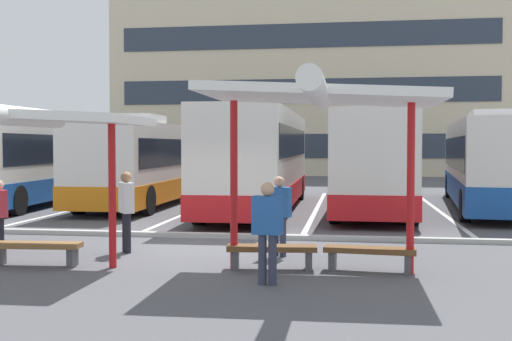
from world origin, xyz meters
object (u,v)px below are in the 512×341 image
(coach_bus_3, at_px, (372,161))
(waiting_passenger_1, at_px, (279,210))
(coach_bus_1, at_px, (150,164))
(waiting_passenger_2, at_px, (126,205))
(waiting_shelter_0, at_px, (28,120))
(coach_bus_0, at_px, (41,162))
(bench_1, at_px, (272,252))
(bench_2, at_px, (370,253))
(coach_bus_4, at_px, (487,165))
(bench_0, at_px, (36,248))
(coach_bus_2, at_px, (259,160))
(waiting_passenger_3, at_px, (267,225))
(waiting_shelter_1, at_px, (320,99))

(coach_bus_3, bearing_deg, waiting_passenger_1, -102.49)
(coach_bus_1, distance_m, waiting_passenger_2, 11.44)
(coach_bus_3, distance_m, waiting_shelter_0, 14.00)
(coach_bus_3, height_order, waiting_shelter_0, coach_bus_3)
(coach_bus_0, relative_size, waiting_shelter_0, 2.82)
(bench_1, distance_m, bench_2, 1.80)
(coach_bus_4, bearing_deg, bench_0, -130.55)
(bench_2, bearing_deg, waiting_passenger_2, 165.74)
(bench_1, xyz_separation_m, waiting_passenger_1, (-0.02, 1.40, 0.63))
(coach_bus_1, xyz_separation_m, coach_bus_2, (4.60, -1.72, 0.21))
(coach_bus_0, xyz_separation_m, waiting_passenger_3, (10.83, -13.27, -0.67))
(coach_bus_3, relative_size, bench_0, 7.09)
(waiting_shelter_1, height_order, bench_2, waiting_shelter_1)
(bench_0, relative_size, waiting_passenger_2, 1.01)
(coach_bus_0, relative_size, waiting_passenger_2, 6.98)
(coach_bus_0, relative_size, bench_1, 7.17)
(coach_bus_0, relative_size, coach_bus_4, 0.97)
(bench_2, distance_m, waiting_passenger_2, 5.33)
(waiting_shelter_1, bearing_deg, waiting_passenger_3, -129.22)
(coach_bus_1, height_order, waiting_passenger_3, coach_bus_1)
(coach_bus_1, height_order, waiting_passenger_2, coach_bus_1)
(waiting_shelter_0, bearing_deg, coach_bus_4, 49.91)
(coach_bus_0, distance_m, coach_bus_3, 13.01)
(coach_bus_2, distance_m, bench_0, 11.40)
(coach_bus_1, height_order, waiting_shelter_0, coach_bus_1)
(coach_bus_2, bearing_deg, coach_bus_4, 12.80)
(waiting_shelter_0, distance_m, bench_2, 6.82)
(coach_bus_1, bearing_deg, bench_0, -81.74)
(coach_bus_1, relative_size, coach_bus_2, 0.93)
(waiting_shelter_1, distance_m, waiting_passenger_3, 2.50)
(waiting_shelter_0, xyz_separation_m, waiting_passenger_1, (4.52, 1.93, -1.83))
(coach_bus_1, relative_size, coach_bus_3, 0.90)
(coach_bus_4, xyz_separation_m, waiting_passenger_3, (-6.36, -13.83, -0.61))
(waiting_shelter_0, xyz_separation_m, bench_0, (0.00, 0.21, -2.46))
(waiting_shelter_1, bearing_deg, coach_bus_3, 83.55)
(bench_2, bearing_deg, waiting_shelter_1, -157.51)
(coach_bus_4, bearing_deg, bench_1, -117.24)
(coach_bus_0, xyz_separation_m, bench_1, (10.75, -11.96, -1.33))
(coach_bus_0, height_order, coach_bus_4, coach_bus_0)
(coach_bus_3, height_order, bench_1, coach_bus_3)
(bench_1, xyz_separation_m, bench_2, (1.80, 0.06, -0.00))
(waiting_shelter_0, xyz_separation_m, waiting_passenger_2, (1.21, 1.89, -1.77))
(coach_bus_1, height_order, bench_2, coach_bus_1)
(waiting_passenger_1, height_order, waiting_passenger_3, waiting_passenger_3)
(waiting_shelter_0, xyz_separation_m, bench_1, (4.54, 0.53, -2.46))
(waiting_shelter_0, bearing_deg, coach_bus_1, 98.13)
(waiting_passenger_2, bearing_deg, coach_bus_0, 124.99)
(waiting_shelter_1, relative_size, waiting_passenger_1, 2.88)
(bench_1, height_order, bench_2, same)
(bench_0, bearing_deg, waiting_passenger_1, 20.79)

